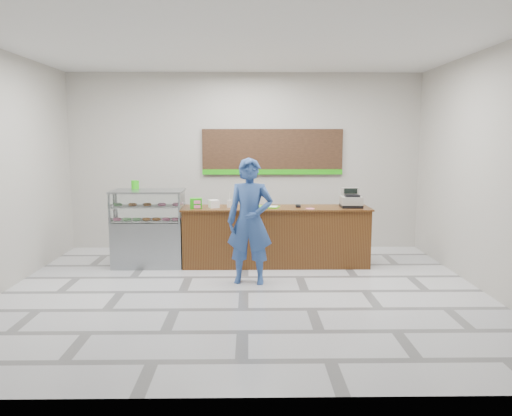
{
  "coord_description": "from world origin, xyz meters",
  "views": [
    {
      "loc": [
        0.08,
        -7.03,
        2.22
      ],
      "look_at": [
        0.19,
        0.9,
        1.11
      ],
      "focal_mm": 35.0,
      "sensor_mm": 36.0,
      "label": 1
    }
  ],
  "objects_px": {
    "sales_counter": "(276,236)",
    "cash_register": "(351,200)",
    "customer": "(250,221)",
    "serving_tray": "(268,207)",
    "display_case": "(149,228)"
  },
  "relations": [
    {
      "from": "customer",
      "to": "display_case",
      "type": "bearing_deg",
      "value": 155.7
    },
    {
      "from": "sales_counter",
      "to": "display_case",
      "type": "relative_size",
      "value": 2.45
    },
    {
      "from": "sales_counter",
      "to": "serving_tray",
      "type": "distance_m",
      "value": 0.54
    },
    {
      "from": "display_case",
      "to": "serving_tray",
      "type": "xyz_separation_m",
      "value": [
        2.08,
        -0.03,
        0.36
      ]
    },
    {
      "from": "display_case",
      "to": "customer",
      "type": "relative_size",
      "value": 0.69
    },
    {
      "from": "sales_counter",
      "to": "customer",
      "type": "relative_size",
      "value": 1.69
    },
    {
      "from": "serving_tray",
      "to": "customer",
      "type": "relative_size",
      "value": 0.22
    },
    {
      "from": "sales_counter",
      "to": "customer",
      "type": "height_order",
      "value": "customer"
    },
    {
      "from": "customer",
      "to": "serving_tray",
      "type": "bearing_deg",
      "value": 80.21
    },
    {
      "from": "display_case",
      "to": "customer",
      "type": "xyz_separation_m",
      "value": [
        1.76,
        -1.08,
        0.29
      ]
    },
    {
      "from": "serving_tray",
      "to": "display_case",
      "type": "bearing_deg",
      "value": -164.55
    },
    {
      "from": "sales_counter",
      "to": "cash_register",
      "type": "xyz_separation_m",
      "value": [
        1.3,
        -0.04,
        0.64
      ]
    },
    {
      "from": "sales_counter",
      "to": "display_case",
      "type": "distance_m",
      "value": 2.23
    },
    {
      "from": "cash_register",
      "to": "customer",
      "type": "height_order",
      "value": "customer"
    },
    {
      "from": "sales_counter",
      "to": "display_case",
      "type": "bearing_deg",
      "value": -179.99
    }
  ]
}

